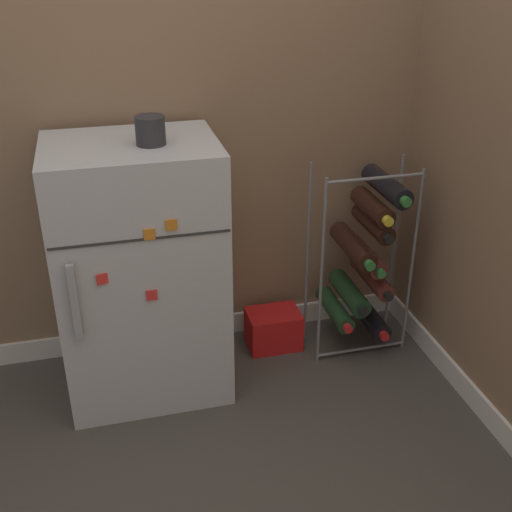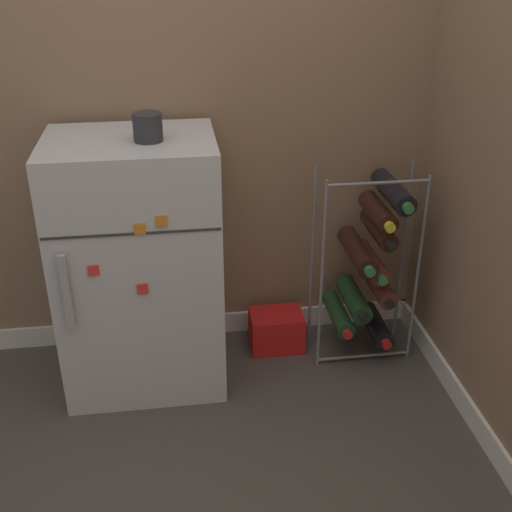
{
  "view_description": "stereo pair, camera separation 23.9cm",
  "coord_description": "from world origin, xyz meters",
  "px_view_note": "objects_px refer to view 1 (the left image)",
  "views": [
    {
      "loc": [
        -0.37,
        -1.6,
        1.56
      ],
      "look_at": [
        0.17,
        0.47,
        0.48
      ],
      "focal_mm": 45.0,
      "sensor_mm": 36.0,
      "label": 1
    },
    {
      "loc": [
        -0.13,
        -1.65,
        1.56
      ],
      "look_at": [
        0.17,
        0.47,
        0.48
      ],
      "focal_mm": 45.0,
      "sensor_mm": 36.0,
      "label": 2
    }
  ],
  "objects_px": {
    "mini_fridge": "(141,272)",
    "wine_rack": "(364,257)",
    "soda_box": "(273,329)",
    "fridge_top_cup": "(150,131)"
  },
  "relations": [
    {
      "from": "mini_fridge",
      "to": "wine_rack",
      "type": "xyz_separation_m",
      "value": [
        0.88,
        0.04,
        -0.07
      ]
    },
    {
      "from": "mini_fridge",
      "to": "wine_rack",
      "type": "bearing_deg",
      "value": 2.68
    },
    {
      "from": "wine_rack",
      "to": "mini_fridge",
      "type": "bearing_deg",
      "value": -177.32
    },
    {
      "from": "wine_rack",
      "to": "soda_box",
      "type": "distance_m",
      "value": 0.48
    },
    {
      "from": "mini_fridge",
      "to": "fridge_top_cup",
      "type": "bearing_deg",
      "value": -27.24
    },
    {
      "from": "wine_rack",
      "to": "fridge_top_cup",
      "type": "bearing_deg",
      "value": -174.59
    },
    {
      "from": "mini_fridge",
      "to": "wine_rack",
      "type": "distance_m",
      "value": 0.88
    },
    {
      "from": "mini_fridge",
      "to": "soda_box",
      "type": "xyz_separation_m",
      "value": [
        0.53,
        0.11,
        -0.4
      ]
    },
    {
      "from": "wine_rack",
      "to": "soda_box",
      "type": "height_order",
      "value": "wine_rack"
    },
    {
      "from": "soda_box",
      "to": "fridge_top_cup",
      "type": "distance_m",
      "value": 1.04
    }
  ]
}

